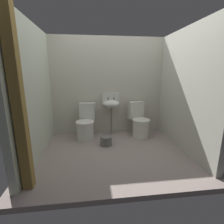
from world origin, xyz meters
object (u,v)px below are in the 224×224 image
object	(u,v)px
wooden_door_post	(18,102)
toilet_left	(86,124)
sink	(111,104)
toilet_right	(139,122)
bucket	(106,140)

from	to	relation	value
wooden_door_post	toilet_left	size ratio (longest dim) A/B	2.91
sink	wooden_door_post	bearing A→B (deg)	-126.23
toilet_left	toilet_right	world-z (taller)	same
toilet_right	toilet_left	bearing A→B (deg)	-10.61
toilet_right	sink	world-z (taller)	sink
toilet_left	sink	bearing A→B (deg)	-151.52
toilet_left	toilet_right	distance (m)	1.24
toilet_left	sink	world-z (taller)	sink
sink	bucket	world-z (taller)	sink
wooden_door_post	bucket	xyz separation A→B (m)	(1.12, 1.15, -1.03)
toilet_right	sink	xyz separation A→B (m)	(-0.64, 0.19, 0.43)
toilet_right	sink	distance (m)	0.80
toilet_left	bucket	distance (m)	0.64
wooden_door_post	toilet_right	distance (m)	2.63
wooden_door_post	sink	world-z (taller)	wooden_door_post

